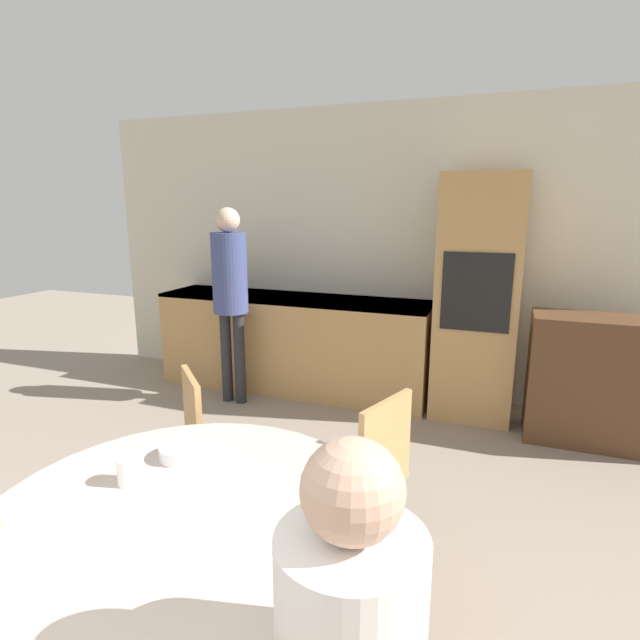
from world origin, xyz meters
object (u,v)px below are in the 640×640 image
at_px(oven_unit, 478,299).
at_px(cup, 129,471).
at_px(bowl_centre, 182,451).
at_px(dining_table, 190,568).
at_px(chair_far_left, 175,449).
at_px(chair_far_right, 367,473).
at_px(bowl_near, 14,510).
at_px(person_standing, 230,283).
at_px(sideboard, 601,381).

distance_m(oven_unit, cup, 3.08).
bearing_deg(bowl_centre, dining_table, -52.31).
xyz_separation_m(chair_far_left, chair_far_right, (0.98, 0.13, 0.00)).
relative_size(cup, bowl_near, 0.55).
bearing_deg(chair_far_right, bowl_centre, -28.09).
xyz_separation_m(oven_unit, chair_far_right, (-0.33, -2.13, -0.48)).
height_order(chair_far_right, cup, chair_far_right).
height_order(bowl_near, bowl_centre, bowl_centre).
relative_size(dining_table, person_standing, 0.77).
distance_m(dining_table, bowl_near, 0.60).
relative_size(oven_unit, bowl_centre, 11.39).
bearing_deg(person_standing, dining_table, -62.49).
xyz_separation_m(chair_far_left, bowl_near, (0.10, -0.94, 0.26)).
height_order(dining_table, person_standing, person_standing).
height_order(oven_unit, cup, oven_unit).
xyz_separation_m(chair_far_right, person_standing, (-1.68, 1.64, 0.57)).
distance_m(chair_far_right, cup, 1.07).
relative_size(dining_table, bowl_near, 7.43).
distance_m(chair_far_left, person_standing, 1.98).
height_order(chair_far_right, bowl_near, chair_far_right).
bearing_deg(chair_far_right, bowl_near, -20.11).
bearing_deg(bowl_centre, bowl_near, -118.19).
bearing_deg(chair_far_right, dining_table, -5.42).
relative_size(oven_unit, sideboard, 1.99).
bearing_deg(bowl_near, chair_far_left, 95.91).
height_order(oven_unit, bowl_near, oven_unit).
relative_size(chair_far_right, cup, 9.11).
xyz_separation_m(bowl_near, bowl_centre, (0.27, 0.51, 0.01)).
height_order(chair_far_right, person_standing, person_standing).
distance_m(sideboard, chair_far_left, 3.00).
bearing_deg(bowl_near, cup, 53.45).
bearing_deg(dining_table, bowl_centre, 127.69).
xyz_separation_m(sideboard, bowl_centre, (-1.85, -2.45, 0.30)).
distance_m(oven_unit, bowl_centre, 2.85).
xyz_separation_m(oven_unit, chair_far_left, (-1.31, -2.26, -0.48)).
relative_size(sideboard, cup, 10.13).
bearing_deg(sideboard, cup, -125.50).
distance_m(oven_unit, chair_far_right, 2.21).
distance_m(cup, bowl_near, 0.36).
bearing_deg(cup, person_standing, 112.68).
distance_m(sideboard, person_standing, 2.99).
height_order(sideboard, cup, sideboard).
bearing_deg(bowl_centre, chair_far_left, 130.85).
distance_m(person_standing, bowl_centre, 2.46).
xyz_separation_m(sideboard, cup, (-1.91, -2.67, 0.33)).
distance_m(cup, bowl_centre, 0.23).
relative_size(bowl_near, bowl_centre, 1.02).
height_order(chair_far_left, bowl_near, chair_far_left).
bearing_deg(bowl_centre, chair_far_right, 42.46).
bearing_deg(oven_unit, sideboard, -14.72).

